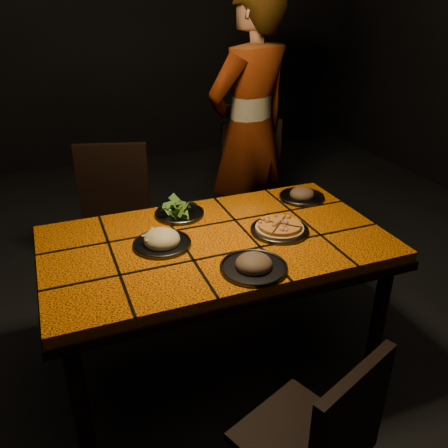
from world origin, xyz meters
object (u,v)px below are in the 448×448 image
object	(u,v)px
chair_far_left	(114,214)
plate_pizza	(280,228)
chair_near	(320,438)
plate_pasta	(162,241)
diner	(250,133)
chair_far_right	(256,183)
dining_table	(216,253)

from	to	relation	value
chair_far_left	plate_pizza	world-z (taller)	chair_far_left
chair_near	plate_pasta	bearing A→B (deg)	-97.01
chair_far_left	diner	xyz separation A→B (m)	(0.96, 0.09, 0.39)
chair_far_right	plate_pizza	distance (m)	1.14
dining_table	plate_pizza	bearing A→B (deg)	-8.29
chair_far_left	plate_pizza	distance (m)	1.15
plate_pizza	chair_far_right	bearing A→B (deg)	70.77
chair_near	plate_pizza	bearing A→B (deg)	-130.39
chair_far_right	dining_table	bearing A→B (deg)	-119.17
diner	chair_near	bearing A→B (deg)	52.00
chair_far_left	plate_pasta	size ratio (longest dim) A/B	3.60
chair_far_right	plate_pasta	distance (m)	1.37
dining_table	diner	size ratio (longest dim) A/B	0.86
chair_near	diner	size ratio (longest dim) A/B	0.44
dining_table	plate_pizza	distance (m)	0.33
dining_table	plate_pasta	world-z (taller)	plate_pasta
chair_far_right	plate_pizza	world-z (taller)	chair_far_right
diner	plate_pizza	distance (m)	1.07
dining_table	chair_far_left	xyz separation A→B (m)	(-0.35, 0.87, -0.12)
chair_far_right	plate_pizza	size ratio (longest dim) A/B	2.92
dining_table	chair_far_left	bearing A→B (deg)	111.87
chair_far_right	diner	distance (m)	0.39
chair_far_left	chair_far_right	world-z (taller)	chair_far_right
plate_pizza	chair_far_left	bearing A→B (deg)	125.85
chair_far_right	diner	bearing A→B (deg)	-144.15
chair_far_right	plate_pizza	xyz separation A→B (m)	(-0.37, -1.06, 0.21)
dining_table	plate_pizza	size ratio (longest dim) A/B	4.85
diner	plate_pasta	bearing A→B (deg)	26.64
chair_far_left	chair_far_right	size ratio (longest dim) A/B	0.99
chair_far_right	diner	xyz separation A→B (m)	(-0.08, -0.05, 0.38)
chair_far_left	diner	world-z (taller)	diner
chair_far_left	chair_far_right	bearing A→B (deg)	23.83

